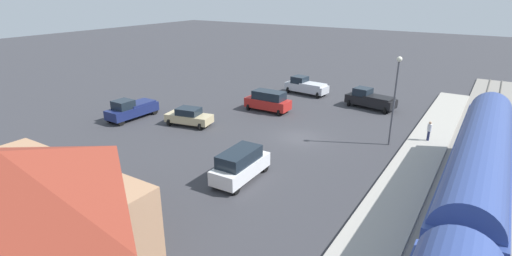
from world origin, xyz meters
TOP-DOWN VIEW (x-y plane):
  - ground_plane at (0.00, 0.00)m, footprint 200.00×200.00m
  - railway_track at (-14.00, 0.00)m, footprint 4.80×70.00m
  - platform at (-10.00, 0.00)m, footprint 3.20×46.00m
  - station_building at (4.00, 22.00)m, footprint 12.29×8.58m
  - pedestrian_on_platform at (-9.93, -4.74)m, footprint 0.36×0.36m
  - suv_red at (6.44, -5.43)m, footprint 4.91×2.42m
  - pickup_black at (-2.52, -12.45)m, footprint 5.66×3.19m
  - pickup_silver at (6.13, -14.16)m, footprint 5.57×2.90m
  - pickup_navy at (16.85, 4.32)m, footprint 2.07×5.44m
  - sedan_tan at (10.54, 2.69)m, footprint 4.77×2.91m
  - suv_white at (-0.14, 9.34)m, footprint 2.10×4.95m
  - light_pole_near_platform at (-7.20, -2.72)m, footprint 0.44×0.44m

SIDE VIEW (x-z plane):
  - ground_plane at x=0.00m, z-range 0.00..0.00m
  - railway_track at x=-14.00m, z-range -0.06..0.24m
  - platform at x=-10.00m, z-range 0.00..0.30m
  - sedan_tan at x=10.54m, z-range 0.01..1.75m
  - pickup_black at x=-2.52m, z-range -0.04..2.10m
  - pickup_silver at x=6.13m, z-range -0.04..2.10m
  - pickup_navy at x=16.85m, z-range -0.04..2.10m
  - suv_red at x=6.44m, z-range 0.04..2.26m
  - suv_white at x=-0.14m, z-range 0.04..2.26m
  - pedestrian_on_platform at x=-9.93m, z-range 0.43..2.14m
  - station_building at x=4.00m, z-range 0.11..5.92m
  - light_pole_near_platform at x=-7.20m, z-range 0.99..8.51m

